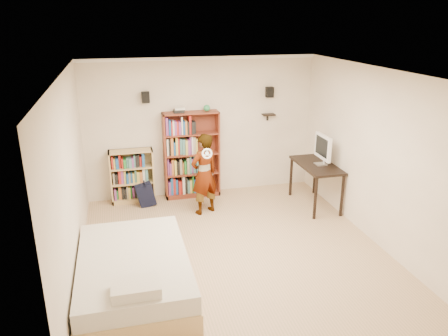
% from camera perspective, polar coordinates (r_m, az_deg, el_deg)
% --- Properties ---
extents(ground, '(4.50, 5.00, 0.01)m').
position_cam_1_polar(ground, '(6.80, 1.39, -10.85)').
color(ground, tan).
rests_on(ground, ground).
extents(room_shell, '(4.52, 5.02, 2.71)m').
position_cam_1_polar(room_shell, '(6.11, 1.52, 3.59)').
color(room_shell, white).
rests_on(room_shell, ground).
extents(crown_molding, '(4.50, 5.00, 0.06)m').
position_cam_1_polar(crown_molding, '(5.93, 1.60, 12.07)').
color(crown_molding, white).
rests_on(crown_molding, room_shell).
extents(speaker_left, '(0.14, 0.12, 0.20)m').
position_cam_1_polar(speaker_left, '(8.21, -10.21, 9.07)').
color(speaker_left, black).
rests_on(speaker_left, room_shell).
extents(speaker_right, '(0.14, 0.12, 0.20)m').
position_cam_1_polar(speaker_right, '(8.70, 5.98, 9.83)').
color(speaker_right, black).
rests_on(speaker_right, room_shell).
extents(wall_shelf, '(0.25, 0.16, 0.02)m').
position_cam_1_polar(wall_shelf, '(8.79, 5.86, 6.95)').
color(wall_shelf, black).
rests_on(wall_shelf, room_shell).
extents(tall_bookshelf, '(1.07, 0.31, 1.70)m').
position_cam_1_polar(tall_bookshelf, '(8.52, -4.25, 1.71)').
color(tall_bookshelf, brown).
rests_on(tall_bookshelf, ground).
extents(low_bookshelf, '(0.82, 0.31, 1.03)m').
position_cam_1_polar(low_bookshelf, '(8.52, -11.90, -1.04)').
color(low_bookshelf, '#D2B871').
rests_on(low_bookshelf, ground).
extents(computer_desk, '(0.60, 1.21, 0.82)m').
position_cam_1_polar(computer_desk, '(8.37, 11.83, -2.15)').
color(computer_desk, black).
rests_on(computer_desk, ground).
extents(imac, '(0.16, 0.57, 0.56)m').
position_cam_1_polar(imac, '(8.14, 12.64, 2.31)').
color(imac, white).
rests_on(imac, computer_desk).
extents(daybed, '(1.40, 2.16, 0.64)m').
position_cam_1_polar(daybed, '(5.91, -11.71, -12.77)').
color(daybed, beige).
rests_on(daybed, ground).
extents(person, '(0.64, 0.55, 1.49)m').
position_cam_1_polar(person, '(7.78, -2.61, -0.80)').
color(person, black).
rests_on(person, ground).
extents(wii_wheel, '(0.18, 0.07, 0.19)m').
position_cam_1_polar(wii_wheel, '(7.37, -2.23, 1.89)').
color(wii_wheel, white).
rests_on(wii_wheel, person).
extents(navy_bag, '(0.36, 0.25, 0.46)m').
position_cam_1_polar(navy_bag, '(8.36, -10.21, -3.42)').
color(navy_bag, black).
rests_on(navy_bag, ground).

